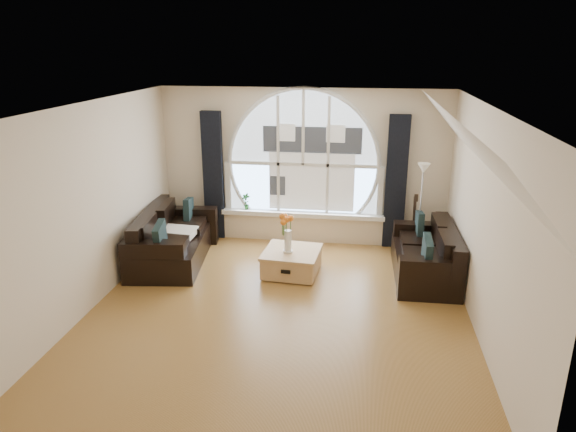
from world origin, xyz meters
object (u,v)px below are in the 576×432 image
object	(u,v)px
guitar	(413,223)
potted_plant	(246,201)
vase_flowers	(288,228)
sofa_left	(174,238)
sofa_right	(425,252)
coffee_chest	(292,261)
floor_lamp	(420,211)

from	to	relation	value
guitar	potted_plant	size ratio (longest dim) A/B	3.58
vase_flowers	potted_plant	size ratio (longest dim) A/B	2.36
sofa_left	sofa_right	bearing A→B (deg)	-7.42
sofa_right	vase_flowers	size ratio (longest dim) A/B	2.50
vase_flowers	guitar	bearing A→B (deg)	31.41
coffee_chest	potted_plant	world-z (taller)	potted_plant
sofa_right	coffee_chest	size ratio (longest dim) A/B	2.08
sofa_left	coffee_chest	world-z (taller)	sofa_left
sofa_left	potted_plant	bearing A→B (deg)	45.08
coffee_chest	potted_plant	bearing A→B (deg)	130.70
coffee_chest	sofa_left	bearing A→B (deg)	178.86
vase_flowers	guitar	xyz separation A→B (m)	(1.96, 1.20, -0.23)
coffee_chest	vase_flowers	size ratio (longest dim) A/B	1.21
coffee_chest	potted_plant	size ratio (longest dim) A/B	2.85
sofa_right	floor_lamp	size ratio (longest dim) A/B	1.09
floor_lamp	coffee_chest	bearing A→B (deg)	-154.66
sofa_left	vase_flowers	size ratio (longest dim) A/B	2.72
floor_lamp	sofa_right	bearing A→B (deg)	-87.27
sofa_left	guitar	xyz separation A→B (m)	(3.87, 0.95, 0.13)
sofa_right	vase_flowers	xyz separation A→B (m)	(-2.07, -0.23, 0.36)
floor_lamp	guitar	bearing A→B (deg)	108.92
guitar	sofa_left	bearing A→B (deg)	-169.58
coffee_chest	floor_lamp	xyz separation A→B (m)	(1.98, 0.94, 0.59)
floor_lamp	guitar	world-z (taller)	floor_lamp
coffee_chest	vase_flowers	xyz separation A→B (m)	(-0.05, -0.06, 0.56)
sofa_left	floor_lamp	size ratio (longest dim) A/B	1.19
coffee_chest	guitar	bearing A→B (deg)	35.42
sofa_right	floor_lamp	xyz separation A→B (m)	(-0.04, 0.76, 0.40)
coffee_chest	vase_flowers	bearing A→B (deg)	-129.01
coffee_chest	guitar	world-z (taller)	guitar
sofa_right	sofa_left	bearing A→B (deg)	178.76
coffee_chest	guitar	size ratio (longest dim) A/B	0.80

